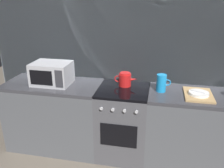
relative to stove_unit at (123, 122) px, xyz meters
The scene contains 9 objects.
ground_plane 0.45m from the stove_unit, 90.00° to the left, with size 8.00×8.00×0.00m, color #6B6054.
back_wall 0.82m from the stove_unit, 90.00° to the left, with size 3.60×0.05×2.40m.
counter_left 0.90m from the stove_unit, behind, with size 1.20×0.60×0.90m.
stove_unit is the anchor object (origin of this frame).
counter_right 0.90m from the stove_unit, ahead, with size 1.20×0.60×0.90m.
microwave 1.06m from the stove_unit, behind, with size 0.46×0.35×0.27m.
kettle 0.54m from the stove_unit, 91.17° to the left, with size 0.28×0.15×0.17m.
pitcher 0.70m from the stove_unit, ahead, with size 0.16×0.11×0.20m.
dish_pile 0.96m from the stove_unit, ahead, with size 0.30×0.40×0.06m.
Camera 1 is at (0.39, -2.55, 1.95)m, focal length 37.86 mm.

